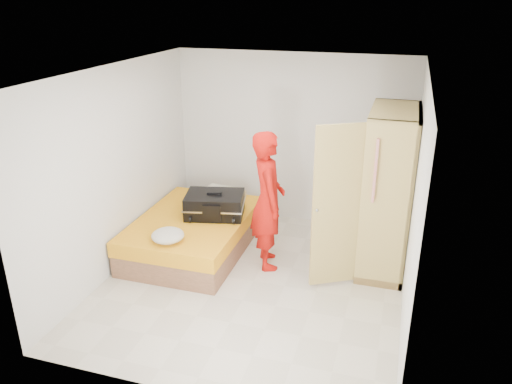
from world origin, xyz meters
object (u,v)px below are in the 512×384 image
(person, at_px, (268,200))
(suitcase, at_px, (215,205))
(bed, at_px, (193,234))
(round_cushion, at_px, (168,235))
(wardrobe, at_px, (384,196))

(person, xyz_separation_m, suitcase, (-0.83, 0.23, -0.26))
(person, distance_m, suitcase, 0.89)
(bed, bearing_deg, round_cushion, -90.60)
(bed, height_order, person, person)
(round_cushion, bearing_deg, wardrobe, 22.31)
(bed, bearing_deg, suitcase, 32.38)
(suitcase, distance_m, round_cushion, 0.95)
(wardrobe, bearing_deg, person, -165.88)
(bed, xyz_separation_m, suitcase, (0.27, 0.17, 0.40))
(round_cushion, bearing_deg, person, 31.56)
(wardrobe, xyz_separation_m, round_cushion, (-2.51, -1.03, -0.42))
(person, bearing_deg, round_cushion, 97.40)
(suitcase, xyz_separation_m, round_cushion, (-0.27, -0.90, -0.08))
(round_cushion, bearing_deg, suitcase, 73.11)
(wardrobe, height_order, suitcase, wardrobe)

